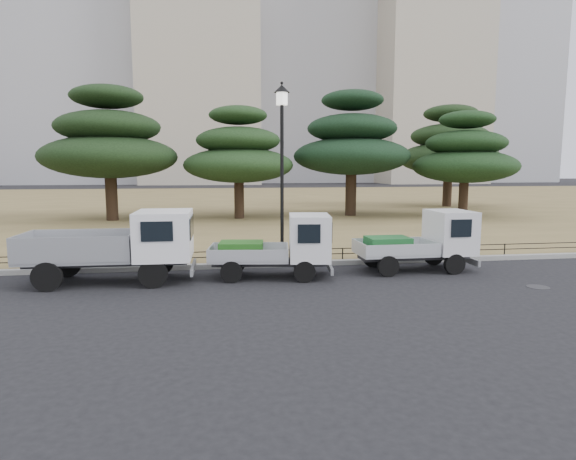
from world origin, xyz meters
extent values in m
plane|color=black|center=(0.00, 0.00, 0.00)|extent=(220.00, 220.00, 0.00)
cube|color=olive|center=(0.00, 30.60, 0.07)|extent=(120.00, 56.00, 0.15)
cube|color=gray|center=(0.00, 2.60, 0.08)|extent=(120.00, 0.25, 0.16)
cylinder|color=black|center=(-3.98, 0.27, 0.40)|extent=(0.80, 0.17, 0.79)
cylinder|color=black|center=(-3.96, 2.00, 0.40)|extent=(0.80, 0.17, 0.79)
cylinder|color=black|center=(-6.72, 0.30, 0.40)|extent=(0.80, 0.17, 0.79)
cylinder|color=black|center=(-6.70, 2.03, 0.40)|extent=(0.80, 0.17, 0.79)
cube|color=#2D2D30|center=(-5.30, 1.15, 0.61)|extent=(4.44, 0.99, 0.14)
cube|color=gray|center=(-6.10, 1.16, 1.06)|extent=(3.10, 1.77, 0.77)
cube|color=white|center=(-3.74, 1.13, 1.35)|extent=(1.56, 1.90, 1.36)
cylinder|color=black|center=(0.23, 0.30, 0.31)|extent=(0.64, 0.25, 0.63)
cylinder|color=black|center=(0.41, 1.67, 0.31)|extent=(0.64, 0.25, 0.63)
cylinder|color=black|center=(-1.85, 0.57, 0.31)|extent=(0.64, 0.25, 0.63)
cylinder|color=black|center=(-1.67, 1.94, 0.31)|extent=(0.64, 0.25, 0.63)
cube|color=#2D2D30|center=(-0.69, 1.12, 0.46)|extent=(3.45, 1.20, 0.15)
cube|color=#B2B3B9|center=(-1.30, 1.20, 0.74)|extent=(2.49, 1.71, 0.42)
cube|color=silver|center=(0.49, 0.96, 1.21)|extent=(1.36, 1.68, 1.35)
cube|color=#27681D|center=(-1.53, 1.23, 0.85)|extent=(1.39, 1.09, 0.46)
cylinder|color=black|center=(4.99, 0.66, 0.32)|extent=(0.64, 0.18, 0.64)
cylinder|color=black|center=(4.98, 2.08, 0.32)|extent=(0.64, 0.18, 0.64)
cylinder|color=black|center=(2.85, 0.64, 0.32)|extent=(0.64, 0.18, 0.64)
cylinder|color=black|center=(2.84, 2.06, 0.32)|extent=(0.64, 0.18, 0.64)
cube|color=#2D2D30|center=(3.95, 1.36, 0.47)|extent=(3.46, 0.82, 0.15)
cube|color=silver|center=(3.32, 1.35, 0.76)|extent=(2.40, 1.48, 0.43)
cube|color=silver|center=(5.16, 1.37, 1.22)|extent=(1.22, 1.59, 1.36)
cube|color=#1B612A|center=(3.08, 1.35, 0.87)|extent=(1.32, 0.96, 0.47)
cylinder|color=black|center=(-0.07, 2.90, 0.23)|extent=(0.44, 0.44, 0.16)
cylinder|color=black|center=(-0.07, 2.90, 2.79)|extent=(0.12, 0.12, 4.97)
cylinder|color=white|center=(-0.07, 2.90, 5.48)|extent=(0.40, 0.40, 0.40)
cone|color=black|center=(-0.07, 2.90, 5.80)|extent=(0.52, 0.52, 0.25)
cylinder|color=black|center=(0.00, 2.75, 0.35)|extent=(38.00, 0.03, 0.03)
cylinder|color=black|center=(0.00, 2.75, 0.53)|extent=(38.00, 0.03, 0.03)
cylinder|color=black|center=(0.00, 2.75, 0.35)|extent=(0.04, 0.04, 0.40)
cube|color=#142A9C|center=(-7.26, 3.16, 0.47)|extent=(1.63, 1.42, 0.63)
cube|color=#142A9C|center=(-6.99, 3.03, 0.92)|extent=(0.79, 0.73, 0.27)
cylinder|color=#2D2D30|center=(6.50, -1.20, 0.01)|extent=(0.60, 0.60, 0.01)
cylinder|color=black|center=(-8.34, 16.52, 1.66)|extent=(0.68, 0.68, 3.03)
ellipsoid|color=black|center=(-8.34, 16.52, 3.86)|extent=(7.78, 7.78, 2.49)
ellipsoid|color=black|center=(-8.34, 16.52, 5.57)|extent=(5.94, 5.94, 1.90)
ellipsoid|color=black|center=(-8.34, 16.52, 7.27)|extent=(4.10, 4.10, 1.31)
cylinder|color=black|center=(-0.86, 16.56, 1.47)|extent=(0.59, 0.59, 2.64)
ellipsoid|color=#1B3417|center=(-0.86, 16.56, 3.38)|extent=(6.65, 6.65, 2.13)
ellipsoid|color=#1B3417|center=(-0.86, 16.56, 4.87)|extent=(5.08, 5.08, 1.62)
ellipsoid|color=#1B3417|center=(-0.86, 16.56, 6.35)|extent=(3.51, 3.51, 1.12)
cylinder|color=black|center=(6.39, 17.27, 1.70)|extent=(0.70, 0.70, 3.11)
ellipsoid|color=black|center=(6.39, 17.27, 3.96)|extent=(7.48, 7.48, 2.39)
ellipsoid|color=black|center=(6.39, 17.27, 5.71)|extent=(5.71, 5.71, 1.83)
ellipsoid|color=black|center=(6.39, 17.27, 7.46)|extent=(3.95, 3.95, 1.26)
cylinder|color=black|center=(13.41, 15.81, 1.44)|extent=(0.58, 0.58, 2.58)
ellipsoid|color=black|center=(13.41, 15.81, 3.32)|extent=(6.56, 6.56, 2.10)
ellipsoid|color=black|center=(13.41, 15.81, 4.77)|extent=(5.01, 5.01, 1.60)
ellipsoid|color=black|center=(13.41, 15.81, 6.22)|extent=(3.46, 3.46, 1.11)
cylinder|color=black|center=(15.99, 23.13, 1.70)|extent=(0.70, 0.70, 3.09)
ellipsoid|color=black|center=(15.99, 23.13, 3.94)|extent=(7.89, 7.89, 2.53)
ellipsoid|color=black|center=(15.99, 23.13, 5.68)|extent=(6.03, 6.03, 1.93)
ellipsoid|color=black|center=(15.99, 23.13, 7.42)|extent=(4.16, 4.16, 1.33)
cube|color=#AAA08C|center=(-5.00, 85.00, 27.50)|extent=(22.00, 20.00, 55.00)
cube|color=#AAA08C|center=(40.00, 82.00, 24.00)|extent=(20.00, 18.00, 48.00)
cube|color=#A0A0A5|center=(58.00, 90.00, 35.00)|extent=(24.00, 20.00, 70.00)
cylinder|color=#D83F33|center=(72.00, 85.00, 30.00)|extent=(1.80, 1.80, 60.00)
camera|label=1|loc=(-2.23, -12.96, 3.30)|focal=30.00mm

